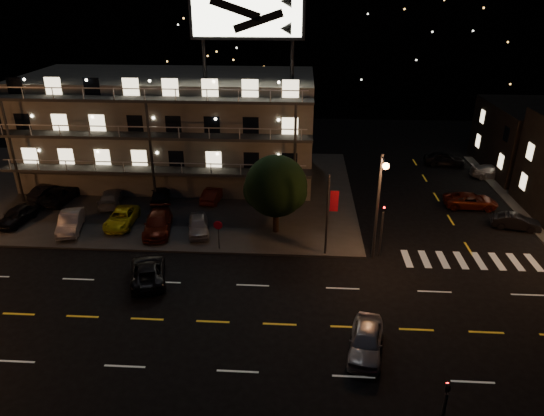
# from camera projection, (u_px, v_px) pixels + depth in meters

# --- Properties ---
(ground) EXTENTS (140.00, 140.00, 0.00)m
(ground) POSITION_uv_depth(u_px,v_px,m) (246.00, 323.00, 28.84)
(ground) COLOR black
(ground) RESTS_ON ground
(curb_nw) EXTENTS (44.00, 24.00, 0.15)m
(curb_nw) POSITION_uv_depth(u_px,v_px,m) (127.00, 189.00, 47.74)
(curb_nw) COLOR #353533
(curb_nw) RESTS_ON ground
(motel) EXTENTS (28.00, 13.80, 18.10)m
(motel) POSITION_uv_depth(u_px,v_px,m) (173.00, 127.00, 48.84)
(motel) COLOR gray
(motel) RESTS_ON ground
(hill_backdrop) EXTENTS (120.00, 25.00, 24.00)m
(hill_backdrop) POSITION_uv_depth(u_px,v_px,m) (254.00, 27.00, 86.76)
(hill_backdrop) COLOR black
(hill_backdrop) RESTS_ON ground
(streetlight_nc) EXTENTS (0.44, 1.92, 8.00)m
(streetlight_nc) POSITION_uv_depth(u_px,v_px,m) (379.00, 197.00, 33.50)
(streetlight_nc) COLOR #2D2D30
(streetlight_nc) RESTS_ON ground
(signal_nw) EXTENTS (0.20, 0.27, 4.60)m
(signal_nw) POSITION_uv_depth(u_px,v_px,m) (382.00, 225.00, 34.97)
(signal_nw) COLOR #2D2D30
(signal_nw) RESTS_ON ground
(signal_sw) EXTENTS (0.20, 0.27, 4.60)m
(signal_sw) POSITION_uv_depth(u_px,v_px,m) (443.00, 413.00, 19.56)
(signal_sw) COLOR #2D2D30
(signal_sw) RESTS_ON ground
(banner_north) EXTENTS (0.83, 0.16, 6.40)m
(banner_north) POSITION_uv_depth(u_px,v_px,m) (328.00, 213.00, 34.75)
(banner_north) COLOR #2D2D30
(banner_north) RESTS_ON ground
(stop_sign) EXTENTS (0.91, 0.11, 2.61)m
(stop_sign) POSITION_uv_depth(u_px,v_px,m) (218.00, 230.00, 36.07)
(stop_sign) COLOR #2D2D30
(stop_sign) RESTS_ON ground
(tree) EXTENTS (5.08, 4.89, 6.40)m
(tree) POSITION_uv_depth(u_px,v_px,m) (275.00, 188.00, 37.77)
(tree) COLOR black
(tree) RESTS_ON curb_nw
(lot_car_0) EXTENTS (2.21, 4.30, 1.40)m
(lot_car_0) POSITION_uv_depth(u_px,v_px,m) (17.00, 215.00, 40.45)
(lot_car_0) COLOR black
(lot_car_0) RESTS_ON curb_nw
(lot_car_1) EXTENTS (2.60, 4.71, 1.47)m
(lot_car_1) POSITION_uv_depth(u_px,v_px,m) (70.00, 222.00, 39.22)
(lot_car_1) COLOR #9A9A9F
(lot_car_1) RESTS_ON curb_nw
(lot_car_2) EXTENTS (2.21, 4.56, 1.25)m
(lot_car_2) POSITION_uv_depth(u_px,v_px,m) (122.00, 218.00, 40.14)
(lot_car_2) COLOR yellow
(lot_car_2) RESTS_ON curb_nw
(lot_car_3) EXTENTS (2.74, 5.24, 1.45)m
(lot_car_3) POSITION_uv_depth(u_px,v_px,m) (158.00, 223.00, 39.00)
(lot_car_3) COLOR #5B190D
(lot_car_3) RESTS_ON curb_nw
(lot_car_4) EXTENTS (2.45, 4.22, 1.35)m
(lot_car_4) POSITION_uv_depth(u_px,v_px,m) (198.00, 225.00, 38.85)
(lot_car_4) COLOR #9A9A9F
(lot_car_4) RESTS_ON curb_nw
(lot_car_5) EXTENTS (2.39, 4.13, 1.29)m
(lot_car_5) POSITION_uv_depth(u_px,v_px,m) (48.00, 191.00, 45.42)
(lot_car_5) COLOR black
(lot_car_5) RESTS_ON curb_nw
(lot_car_6) EXTENTS (2.61, 4.93, 1.32)m
(lot_car_6) POSITION_uv_depth(u_px,v_px,m) (59.00, 195.00, 44.54)
(lot_car_6) COLOR black
(lot_car_6) RESTS_ON curb_nw
(lot_car_7) EXTENTS (2.70, 4.77, 1.31)m
(lot_car_7) POSITION_uv_depth(u_px,v_px,m) (111.00, 197.00, 43.96)
(lot_car_7) COLOR #9A9A9F
(lot_car_7) RESTS_ON curb_nw
(lot_car_8) EXTENTS (2.40, 4.40, 1.42)m
(lot_car_8) POSITION_uv_depth(u_px,v_px,m) (160.00, 194.00, 44.49)
(lot_car_8) COLOR black
(lot_car_8) RESTS_ON curb_nw
(lot_car_9) EXTENTS (1.96, 4.07, 1.29)m
(lot_car_9) POSITION_uv_depth(u_px,v_px,m) (214.00, 194.00, 44.66)
(lot_car_9) COLOR #5B190D
(lot_car_9) RESTS_ON curb_nw
(side_car_0) EXTENTS (3.98, 2.20, 1.24)m
(side_car_0) POSITION_uv_depth(u_px,v_px,m) (516.00, 222.00, 39.83)
(side_car_0) COLOR black
(side_car_0) RESTS_ON ground
(side_car_1) EXTENTS (4.78, 2.30, 1.31)m
(side_car_1) POSITION_uv_depth(u_px,v_px,m) (471.00, 201.00, 43.69)
(side_car_1) COLOR #5B190D
(side_car_1) RESTS_ON ground
(side_car_2) EXTENTS (4.70, 2.15, 1.33)m
(side_car_2) POSITION_uv_depth(u_px,v_px,m) (494.00, 172.00, 50.41)
(side_car_2) COLOR #9A9A9F
(side_car_2) RESTS_ON ground
(side_car_3) EXTENTS (4.57, 2.24, 1.50)m
(side_car_3) POSITION_uv_depth(u_px,v_px,m) (444.00, 159.00, 53.99)
(side_car_3) COLOR black
(side_car_3) RESTS_ON ground
(road_car_east) EXTENTS (2.55, 4.60, 1.48)m
(road_car_east) POSITION_uv_depth(u_px,v_px,m) (366.00, 340.00, 26.32)
(road_car_east) COLOR #9A9A9F
(road_car_east) RESTS_ON ground
(road_car_west) EXTENTS (3.51, 5.31, 1.35)m
(road_car_west) POSITION_uv_depth(u_px,v_px,m) (148.00, 271.00, 32.84)
(road_car_west) COLOR black
(road_car_west) RESTS_ON ground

